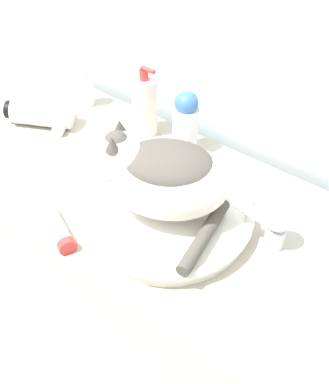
{
  "coord_description": "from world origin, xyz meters",
  "views": [
    {
      "loc": [
        0.41,
        -0.37,
        1.63
      ],
      "look_at": [
        -0.02,
        0.2,
        0.96
      ],
      "focal_mm": 45.0,
      "sensor_mm": 36.0,
      "label": 1
    }
  ],
  "objects_px": {
    "lotion_bottle_white": "(186,123)",
    "cream_tube": "(58,229)",
    "cat": "(162,174)",
    "hair_dryer": "(43,114)",
    "faucet": "(273,223)",
    "soap_pump_bottle": "(145,106)",
    "deodorant_stick": "(85,84)"
  },
  "relations": [
    {
      "from": "faucet",
      "to": "lotion_bottle_white",
      "type": "height_order",
      "value": "lotion_bottle_white"
    },
    {
      "from": "soap_pump_bottle",
      "to": "lotion_bottle_white",
      "type": "relative_size",
      "value": 1.15
    },
    {
      "from": "cat",
      "to": "lotion_bottle_white",
      "type": "relative_size",
      "value": 1.82
    },
    {
      "from": "deodorant_stick",
      "to": "hair_dryer",
      "type": "distance_m",
      "value": 0.15
    },
    {
      "from": "deodorant_stick",
      "to": "lotion_bottle_white",
      "type": "bearing_deg",
      "value": 0.0
    },
    {
      "from": "cat",
      "to": "hair_dryer",
      "type": "xyz_separation_m",
      "value": [
        -0.48,
        0.09,
        -0.1
      ]
    },
    {
      "from": "lotion_bottle_white",
      "to": "soap_pump_bottle",
      "type": "bearing_deg",
      "value": 180.0
    },
    {
      "from": "cat",
      "to": "faucet",
      "type": "distance_m",
      "value": 0.25
    },
    {
      "from": "lotion_bottle_white",
      "to": "cream_tube",
      "type": "relative_size",
      "value": 1.27
    },
    {
      "from": "deodorant_stick",
      "to": "hair_dryer",
      "type": "bearing_deg",
      "value": -99.53
    },
    {
      "from": "lotion_bottle_white",
      "to": "cream_tube",
      "type": "xyz_separation_m",
      "value": [
        -0.05,
        -0.4,
        -0.07
      ]
    },
    {
      "from": "faucet",
      "to": "lotion_bottle_white",
      "type": "xyz_separation_m",
      "value": [
        -0.32,
        0.15,
        0.02
      ]
    },
    {
      "from": "faucet",
      "to": "hair_dryer",
      "type": "xyz_separation_m",
      "value": [
        -0.69,
        0.01,
        -0.03
      ]
    },
    {
      "from": "cream_tube",
      "to": "cat",
      "type": "bearing_deg",
      "value": 47.45
    },
    {
      "from": "faucet",
      "to": "cream_tube",
      "type": "distance_m",
      "value": 0.45
    },
    {
      "from": "cream_tube",
      "to": "deodorant_stick",
      "type": "bearing_deg",
      "value": 126.88
    },
    {
      "from": "deodorant_stick",
      "to": "cream_tube",
      "type": "height_order",
      "value": "deodorant_stick"
    },
    {
      "from": "hair_dryer",
      "to": "cat",
      "type": "bearing_deg",
      "value": 142.5
    },
    {
      "from": "cream_tube",
      "to": "hair_dryer",
      "type": "height_order",
      "value": "hair_dryer"
    },
    {
      "from": "cat",
      "to": "lotion_bottle_white",
      "type": "bearing_deg",
      "value": -92.07
    },
    {
      "from": "cream_tube",
      "to": "lotion_bottle_white",
      "type": "bearing_deg",
      "value": 83.47
    },
    {
      "from": "lotion_bottle_white",
      "to": "hair_dryer",
      "type": "height_order",
      "value": "lotion_bottle_white"
    },
    {
      "from": "soap_pump_bottle",
      "to": "hair_dryer",
      "type": "bearing_deg",
      "value": -149.7
    },
    {
      "from": "deodorant_stick",
      "to": "faucet",
      "type": "bearing_deg",
      "value": -12.8
    },
    {
      "from": "deodorant_stick",
      "to": "hair_dryer",
      "type": "height_order",
      "value": "deodorant_stick"
    },
    {
      "from": "cream_tube",
      "to": "soap_pump_bottle",
      "type": "bearing_deg",
      "value": 101.69
    },
    {
      "from": "faucet",
      "to": "soap_pump_bottle",
      "type": "height_order",
      "value": "soap_pump_bottle"
    },
    {
      "from": "soap_pump_bottle",
      "to": "lotion_bottle_white",
      "type": "xyz_separation_m",
      "value": [
        0.13,
        0.0,
        0.0
      ]
    },
    {
      "from": "cat",
      "to": "soap_pump_bottle",
      "type": "height_order",
      "value": "cat"
    },
    {
      "from": "cat",
      "to": "faucet",
      "type": "bearing_deg",
      "value": 174.54
    },
    {
      "from": "cat",
      "to": "lotion_bottle_white",
      "type": "height_order",
      "value": "cat"
    },
    {
      "from": "lotion_bottle_white",
      "to": "hair_dryer",
      "type": "relative_size",
      "value": 0.89
    }
  ]
}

